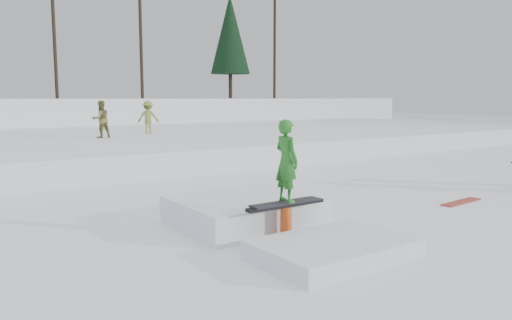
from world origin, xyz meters
TOP-DOWN VIEW (x-y plane):
  - ground at (0.00, 0.00)m, footprint 120.00×120.00m
  - snow_berm at (0.00, 30.00)m, footprint 60.00×14.00m
  - snow_midrise at (0.00, 16.00)m, footprint 50.00×18.00m
  - treeline at (6.18, 28.28)m, footprint 40.24×4.22m
  - walker_olive at (0.81, 13.86)m, footprint 0.82×0.68m
  - walker_ygreen at (3.46, 15.16)m, footprint 1.13×0.98m
  - loose_board_red at (4.87, -0.27)m, footprint 1.42×0.40m
  - jib_rail_feature at (-0.51, 0.20)m, footprint 2.60×4.40m

SIDE VIEW (x-z plane):
  - ground at x=0.00m, z-range 0.00..0.00m
  - loose_board_red at x=4.87m, z-range 0.00..0.03m
  - jib_rail_feature at x=-0.51m, z-range -0.75..1.36m
  - snow_midrise at x=0.00m, z-range 0.00..0.80m
  - snow_berm at x=0.00m, z-range 0.00..2.40m
  - walker_ygreen at x=3.46m, z-range 0.80..2.32m
  - walker_olive at x=0.81m, z-range 0.80..2.35m
  - treeline at x=6.18m, z-range 2.20..12.70m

